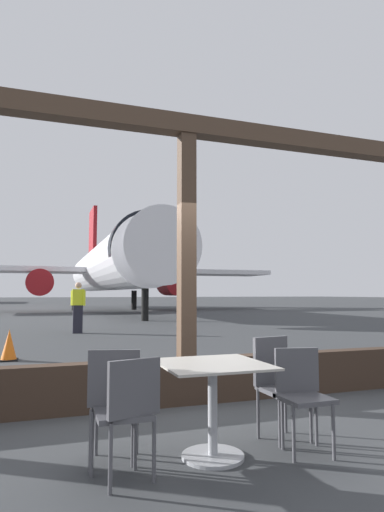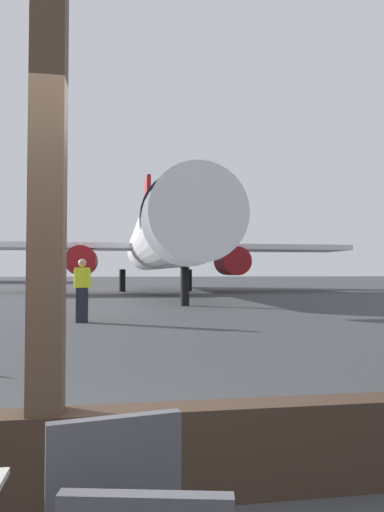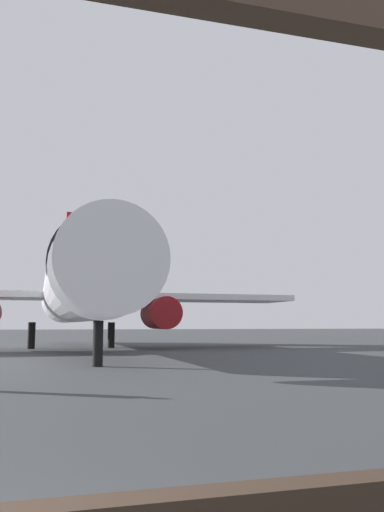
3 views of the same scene
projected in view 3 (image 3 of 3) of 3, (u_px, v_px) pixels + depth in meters
The scene contains 2 objects.
ground_plane at pixel (23, 343), 40.36m from camera, with size 220.00×220.00×0.00m, color #383A3D.
airplane at pixel (77, 290), 29.91m from camera, with size 27.22×30.77×10.26m.
Camera 3 is at (1.06, -2.90, 1.47)m, focal length 36.86 mm.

